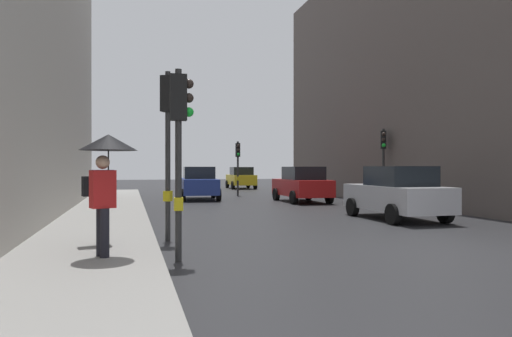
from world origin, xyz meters
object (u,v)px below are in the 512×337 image
Objects in this scene: traffic_light_near_left at (180,129)px; car_yellow_taxi at (241,178)px; car_silver_hatchback at (397,193)px; car_blue_van at (199,183)px; traffic_light_mid_street at (383,152)px; traffic_light_far_median at (238,158)px; traffic_light_near_right at (169,124)px; pedestrian_with_grey_backpack at (101,195)px; pedestrian_with_umbrella at (107,160)px; car_red_sedan at (302,184)px.

traffic_light_near_left is 0.83× the size of car_yellow_taxi.
car_silver_hatchback is at bearing 33.90° from traffic_light_near_left.
car_blue_van is 13.27m from car_yellow_taxi.
traffic_light_mid_street is 6.66m from car_silver_hatchback.
traffic_light_far_median is 17.69m from traffic_light_near_right.
car_blue_van is (2.72, 16.64, -1.55)m from traffic_light_near_left.
traffic_light_mid_street is 9.77m from car_blue_van.
car_silver_hatchback is at bearing -66.93° from car_blue_van.
traffic_light_far_median is 1.87× the size of pedestrian_with_grey_backpack.
car_yellow_taxi is (7.90, 26.38, -1.85)m from traffic_light_near_right.
pedestrian_with_umbrella is (-11.77, -10.97, -0.59)m from traffic_light_mid_street.
traffic_light_far_median is at bearing 71.98° from traffic_light_near_right.
car_blue_van is (-7.77, 5.71, -1.56)m from traffic_light_mid_street.
traffic_light_near_left is 1.41m from pedestrian_with_umbrella.
traffic_light_near_right reaches higher than traffic_light_far_median.
traffic_light_near_right is 0.93× the size of car_yellow_taxi.
pedestrian_with_umbrella is (-8.90, -5.16, 0.96)m from car_silver_hatchback.
car_yellow_taxi is at bearing 98.26° from traffic_light_mid_street.
traffic_light_far_median is 1.55× the size of pedestrian_with_umbrella.
traffic_light_far_median is at bearing 74.17° from traffic_light_near_left.
pedestrian_with_grey_backpack reaches higher than car_silver_hatchback.
car_silver_hatchback is 1.97× the size of pedestrian_with_umbrella.
traffic_light_near_right is 2.41m from pedestrian_with_grey_backpack.
traffic_light_mid_street is at bearing 46.16° from traffic_light_near_left.
car_yellow_taxi is 29.04m from pedestrian_with_grey_backpack.
pedestrian_with_umbrella is at bearing -137.02° from traffic_light_mid_street.
traffic_light_far_median is at bearing 68.88° from pedestrian_with_grey_backpack.
traffic_light_mid_street is 13.49m from traffic_light_near_right.
traffic_light_near_left is at bearing -105.30° from car_yellow_taxi.
pedestrian_with_umbrella is at bearing -109.23° from traffic_light_far_median.
car_yellow_taxi is (5.17, 12.22, 0.00)m from car_blue_van.
pedestrian_with_umbrella is (-6.74, -19.33, -0.44)m from traffic_light_far_median.
car_yellow_taxi is (0.27, 23.73, 0.00)m from car_silver_hatchback.
pedestrian_with_umbrella reaches higher than car_yellow_taxi.
car_yellow_taxi is at bearing 71.21° from pedestrian_with_grey_backpack.
pedestrian_with_grey_backpack is at bearing -157.53° from car_silver_hatchback.
traffic_light_near_left is at bearing -43.22° from pedestrian_with_grey_backpack.
car_yellow_taxi is (0.49, 15.45, 0.00)m from car_red_sedan.
traffic_light_near_left is 0.89× the size of traffic_light_near_right.
traffic_light_near_right is 14.54m from car_blue_van.
car_blue_van is at bearing -135.98° from traffic_light_far_median.
traffic_light_mid_street reaches higher than pedestrian_with_grey_backpack.
traffic_light_near_right is 27.60m from car_yellow_taxi.
car_blue_van is at bearing 145.37° from car_red_sedan.
pedestrian_with_grey_backpack is (-6.92, -17.92, -1.12)m from traffic_light_far_median.
pedestrian_with_umbrella is at bearing -149.88° from car_silver_hatchback.
car_red_sedan is at bearing 61.09° from traffic_light_near_left.
car_silver_hatchback is 10.34m from pedestrian_with_umbrella.
traffic_light_near_left is 0.82× the size of car_blue_van.
car_blue_van is (2.73, 14.16, -1.85)m from traffic_light_near_right.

